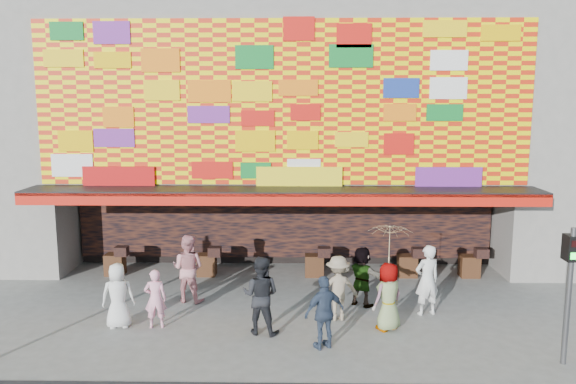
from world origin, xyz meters
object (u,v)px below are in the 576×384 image
signal_right (570,281)px  ped_e (324,312)px  ped_h (427,280)px  ped_b (155,299)px  ped_c (261,295)px  ped_d (338,288)px  ped_i (188,268)px  ped_f (362,276)px  ped_g (388,297)px  ped_a (118,296)px  parasol (390,244)px

signal_right → ped_e: signal_right is taller
signal_right → ped_h: size_ratio=1.59×
signal_right → ped_b: signal_right is taller
ped_h → ped_c: bearing=-1.0°
ped_d → ped_i: bearing=-27.9°
ped_f → ped_g: (0.46, -1.67, 0.01)m
ped_a → ped_f: 6.46m
signal_right → ped_f: (-3.97, 3.44, -1.03)m
ped_a → ped_b: bearing=166.8°
ped_g → ped_i: size_ratio=0.88×
ped_h → ped_b: bearing=-9.5°
signal_right → ped_f: bearing=139.0°
ped_a → ped_i: size_ratio=0.86×
ped_i → ped_f: bearing=-169.2°
ped_a → ped_f: bearing=-178.6°
ped_c → ped_d: 2.13m
ped_a → ped_d: (5.51, 0.60, 0.02)m
parasol → ped_d: bearing=152.1°
ped_d → parasol: 1.90m
parasol → ped_a: bearing=179.8°
ped_h → ped_i: ped_i is taller
ped_a → parasol: bearing=166.5°
signal_right → parasol: bearing=153.1°
signal_right → ped_i: size_ratio=1.56×
ped_i → parasol: (5.33, -1.93, 1.22)m
ped_d → ped_g: 1.35m
signal_right → ped_i: (-8.83, 3.71, -0.90)m
ped_f → ped_g: 1.73m
ped_d → ped_h: size_ratio=0.90×
ped_b → parasol: size_ratio=0.78×
ped_b → ped_g: size_ratio=0.88×
ped_a → ped_e: bearing=154.4°
ped_d → ped_h: (2.38, 0.40, 0.10)m
signal_right → ped_d: signal_right is taller
ped_f → ped_h: bearing=-165.8°
ped_d → ped_b: bearing=-2.9°
ped_i → ped_e: bearing=154.7°
signal_right → ped_e: bearing=172.3°
ped_c → signal_right: bearing=-178.6°
ped_e → ped_i: ped_i is taller
ped_c → ped_i: bearing=-30.5°
ped_a → ped_i: bearing=-139.2°
ped_c → ped_i: size_ratio=1.00×
ped_b → ped_e: 4.30m
parasol → ped_e: bearing=-146.2°
ped_a → ped_c: ped_c is taller
ped_b → ped_f: bearing=-171.3°
ped_c → parasol: parasol is taller
ped_b → ped_i: size_ratio=0.78×
ped_f → ped_g: ped_g is taller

